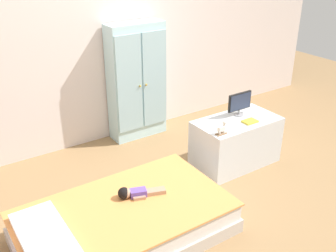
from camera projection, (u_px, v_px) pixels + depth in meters
The scene contains 10 objects.
ground_plane at pixel (189, 199), 3.62m from camera, with size 10.00×10.00×0.02m, color #99754C.
back_wall at pixel (105, 22), 4.21m from camera, with size 6.40×0.05×2.70m, color silver.
bed at pixel (125, 223), 3.10m from camera, with size 1.64×0.97×0.28m.
pillow at pixel (45, 236), 2.72m from camera, with size 0.32×0.70×0.05m, color white.
doll at pixel (133, 193), 3.16m from camera, with size 0.38×0.19×0.10m.
wardrobe at pixel (137, 82), 4.51m from camera, with size 0.65×0.29×1.35m.
tv_stand at pixel (236, 142), 4.08m from camera, with size 0.88×0.48×0.50m, color silver.
tv_monitor at pixel (240, 102), 4.02m from camera, with size 0.29×0.10×0.25m.
rocking_horse_toy at pixel (222, 128), 3.66m from camera, with size 0.11×0.04×0.13m.
book_yellow at pixel (250, 121), 3.92m from camera, with size 0.15×0.11×0.02m, color gold.
Camera 1 is at (-1.81, -2.36, 2.18)m, focal length 41.96 mm.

